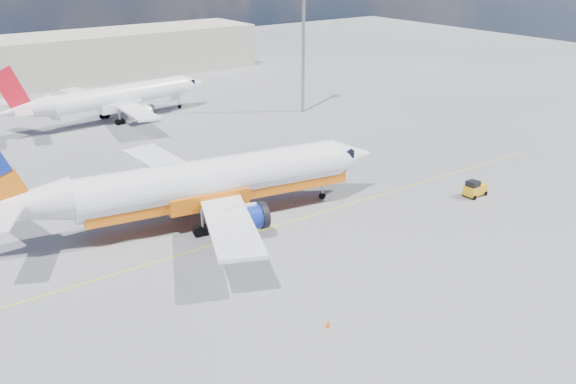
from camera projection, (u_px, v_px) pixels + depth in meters
ground at (301, 237)px, 54.08m from camera, size 240.00×240.00×0.00m
taxi_line at (280, 225)px, 56.33m from camera, size 70.00×0.15×0.01m
terminal_main at (65, 59)px, 111.79m from camera, size 70.00×14.00×8.00m
main_jet at (202, 183)px, 55.50m from camera, size 36.55×28.46×11.04m
second_jet at (116, 99)px, 87.61m from camera, size 30.58×24.03×9.27m
gse_tug at (475, 189)px, 62.34m from camera, size 2.39×1.54×1.66m
traffic_cone at (328, 324)px, 41.27m from camera, size 0.42×0.42×0.58m
floodlight_mast at (304, 17)px, 88.44m from camera, size 1.63×1.63×22.32m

